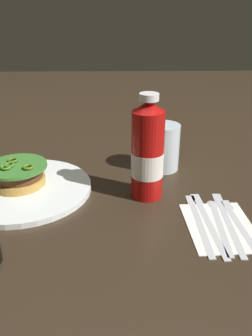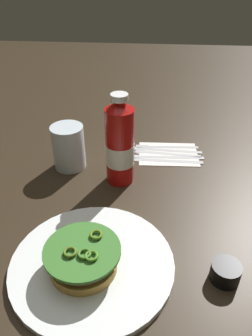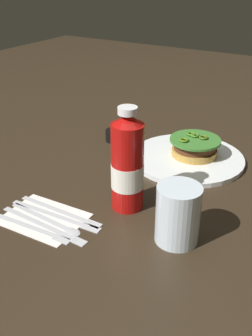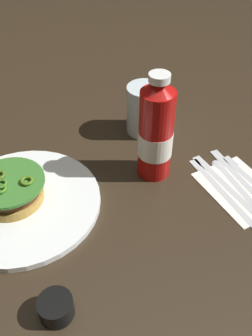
# 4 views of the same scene
# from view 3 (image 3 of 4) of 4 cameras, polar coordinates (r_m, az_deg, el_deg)

# --- Properties ---
(ground_plane) EXTENTS (3.00, 3.00, 0.00)m
(ground_plane) POSITION_cam_3_polar(r_m,az_deg,el_deg) (0.92, 5.26, -2.02)
(ground_plane) COLOR #2E2317
(dinner_plate) EXTENTS (0.29, 0.29, 0.01)m
(dinner_plate) POSITION_cam_3_polar(r_m,az_deg,el_deg) (1.02, 9.02, 1.47)
(dinner_plate) COLOR white
(dinner_plate) RESTS_ON ground_plane
(burger_sandwich) EXTENTS (0.13, 0.13, 0.05)m
(burger_sandwich) POSITION_cam_3_polar(r_m,az_deg,el_deg) (1.02, 10.08, 3.09)
(burger_sandwich) COLOR #B88A3C
(burger_sandwich) RESTS_ON dinner_plate
(ketchup_bottle) EXTENTS (0.07, 0.07, 0.22)m
(ketchup_bottle) POSITION_cam_3_polar(r_m,az_deg,el_deg) (0.78, 0.22, 0.42)
(ketchup_bottle) COLOR #B00F0D
(ketchup_bottle) RESTS_ON ground_plane
(water_glass) EXTENTS (0.08, 0.08, 0.11)m
(water_glass) POSITION_cam_3_polar(r_m,az_deg,el_deg) (0.71, 7.65, -6.76)
(water_glass) COLOR silver
(water_glass) RESTS_ON ground_plane
(condiment_cup) EXTENTS (0.05, 0.05, 0.03)m
(condiment_cup) POSITION_cam_3_polar(r_m,az_deg,el_deg) (1.12, -1.71, 4.82)
(condiment_cup) COLOR black
(condiment_cup) RESTS_ON ground_plane
(napkin) EXTENTS (0.17, 0.13, 0.00)m
(napkin) POSITION_cam_3_polar(r_m,az_deg,el_deg) (0.81, -12.00, -7.22)
(napkin) COLOR white
(napkin) RESTS_ON ground_plane
(fork_utensil) EXTENTS (0.18, 0.03, 0.00)m
(fork_utensil) POSITION_cam_3_polar(r_m,az_deg,el_deg) (0.77, -12.67, -8.74)
(fork_utensil) COLOR silver
(fork_utensil) RESTS_ON napkin
(butter_knife) EXTENTS (0.21, 0.02, 0.00)m
(butter_knife) POSITION_cam_3_polar(r_m,az_deg,el_deg) (0.78, -11.45, -8.35)
(butter_knife) COLOR silver
(butter_knife) RESTS_ON napkin
(spoon_utensil) EXTENTS (0.18, 0.03, 0.00)m
(spoon_utensil) POSITION_cam_3_polar(r_m,az_deg,el_deg) (0.79, -10.56, -7.76)
(spoon_utensil) COLOR silver
(spoon_utensil) RESTS_ON napkin
(table_knife) EXTENTS (0.22, 0.03, 0.00)m
(table_knife) POSITION_cam_3_polar(r_m,az_deg,el_deg) (0.80, -9.69, -6.96)
(table_knife) COLOR silver
(table_knife) RESTS_ON napkin
(steak_knife) EXTENTS (0.21, 0.02, 0.00)m
(steak_knife) POSITION_cam_3_polar(r_m,az_deg,el_deg) (0.81, -9.02, -6.36)
(steak_knife) COLOR silver
(steak_knife) RESTS_ON napkin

